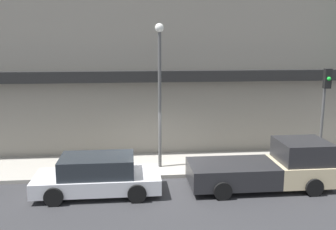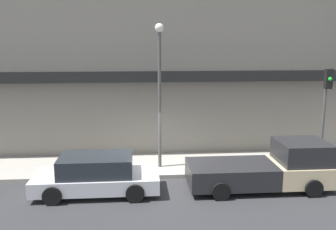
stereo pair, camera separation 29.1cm
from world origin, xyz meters
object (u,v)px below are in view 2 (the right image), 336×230
parked_car (96,175)px  fire_hydrant (99,164)px  traffic_light (326,101)px  pickup_truck (269,168)px  street_lamp (160,80)px

parked_car → fire_hydrant: parked_car is taller
parked_car → fire_hydrant: (-0.09, 1.71, -0.17)m
fire_hydrant → traffic_light: traffic_light is taller
pickup_truck → fire_hydrant: size_ratio=7.32×
traffic_light → pickup_truck: bearing=-150.1°
street_lamp → parked_car: bearing=-136.6°
fire_hydrant → street_lamp: bearing=12.8°
traffic_light → parked_car: bearing=-170.0°
fire_hydrant → pickup_truck: bearing=-14.9°
pickup_truck → street_lamp: 5.49m
pickup_truck → street_lamp: bearing=148.6°
pickup_truck → traffic_light: 3.93m
fire_hydrant → street_lamp: street_lamp is taller
parked_car → street_lamp: size_ratio=0.75×
pickup_truck → street_lamp: (-3.94, 2.28, 3.06)m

